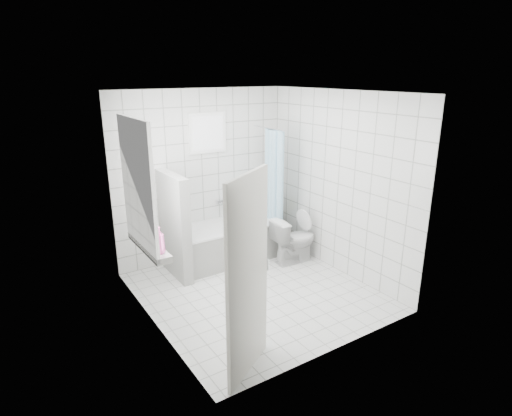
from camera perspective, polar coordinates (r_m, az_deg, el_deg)
ground at (r=5.85m, az=-0.03°, el=-11.11°), size 3.00×3.00×0.00m
ceiling at (r=5.13m, az=-0.04°, el=15.23°), size 3.00×3.00×0.00m
wall_back at (r=6.61m, az=-7.16°, el=4.28°), size 2.80×0.02×2.60m
wall_front at (r=4.24m, az=11.11°, el=-3.71°), size 2.80×0.02×2.60m
wall_left at (r=4.77m, az=-14.29°, el=-1.49°), size 0.02×3.00×2.60m
wall_right at (r=6.19m, az=10.90°, el=3.18°), size 0.02×3.00×2.60m
window_left at (r=4.97m, az=-15.21°, el=2.84°), size 0.01×0.90×1.40m
window_back at (r=6.50m, az=-6.40°, el=9.91°), size 0.50×0.01×0.50m
window_sill at (r=5.21m, az=-14.09°, el=-4.96°), size 0.18×1.02×0.08m
door at (r=4.01m, az=-1.10°, el=-9.37°), size 0.70×0.46×2.00m
bathtub at (r=6.69m, az=-3.86°, el=-4.54°), size 1.61×0.77×0.58m
partition_wall at (r=6.14m, az=-10.83°, el=-2.34°), size 0.15×0.85×1.50m
tiled_ledge at (r=7.39m, az=1.91°, el=-2.43°), size 0.40×0.24×0.55m
toilet at (r=6.61m, az=5.11°, el=-4.24°), size 0.72×0.43×0.71m
curtain_rod at (r=6.62m, az=1.68°, el=10.59°), size 0.02×0.80×0.02m
shower_curtain at (r=6.69m, az=2.25°, el=2.79°), size 0.14×0.48×1.78m
tub_faucet at (r=6.83m, az=-4.60°, el=0.88°), size 0.18×0.06×0.06m
sill_bottles at (r=5.11m, az=-13.92°, el=-3.37°), size 0.19×0.73×0.32m
ledge_bottles at (r=7.25m, az=2.36°, el=0.35°), size 0.16×0.18×0.22m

